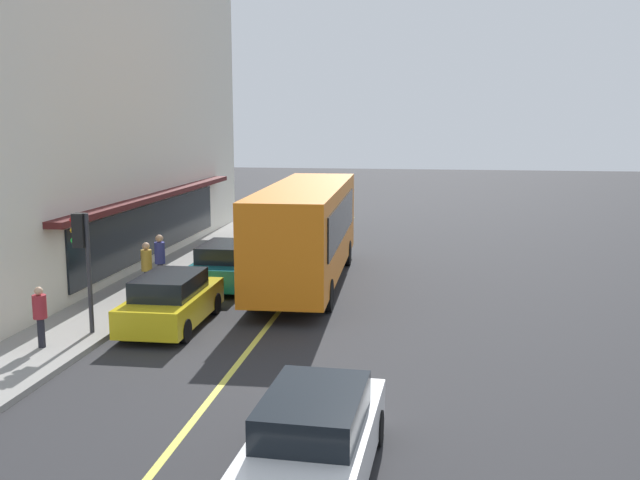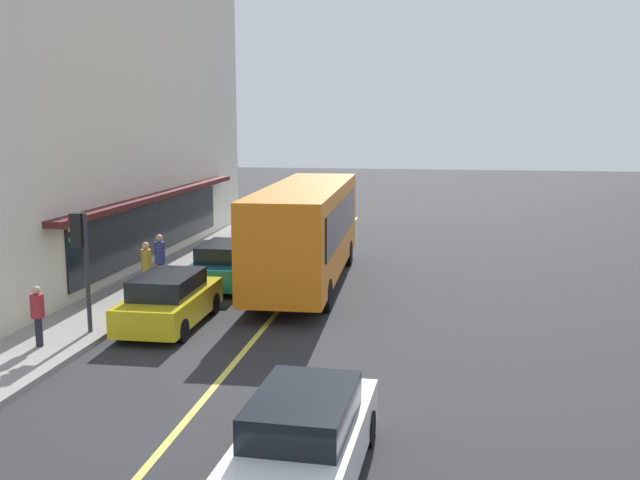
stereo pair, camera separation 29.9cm
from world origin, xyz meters
The scene contains 12 objects.
ground centered at (0.00, 0.00, 0.00)m, with size 120.00×120.00×0.00m, color #28282B.
sidewalk centered at (0.00, 5.10, 0.07)m, with size 80.00×2.45×0.15m, color gray.
lane_centre_stripe centered at (0.00, 0.00, 0.00)m, with size 36.00×0.16×0.01m, color #D8D14C.
storefront_building centered at (2.88, 11.82, 6.33)m, with size 23.86×11.59×12.67m.
bus centered at (0.38, -0.21, 1.99)m, with size 11.20×2.87×3.50m.
traffic_light centered at (-6.72, 4.54, 2.53)m, with size 0.30×0.52×3.20m.
car_teal centered at (-0.25, 2.52, 0.74)m, with size 4.31×1.88×1.52m.
car_white centered at (-13.41, -2.70, 0.74)m, with size 4.37×2.00×1.52m.
car_yellow centered at (-5.40, 2.64, 0.74)m, with size 4.32×1.90×1.52m.
pedestrian_near_storefront centered at (-2.80, 4.40, 1.22)m, with size 0.34×0.34×1.77m.
pedestrian_by_curb centered at (-8.10, 5.04, 1.07)m, with size 0.34×0.34×1.54m.
pedestrian_mid_block centered at (-1.82, 4.33, 1.28)m, with size 0.34×0.34×1.86m.
Camera 2 is at (-24.11, -4.70, 5.78)m, focal length 40.54 mm.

